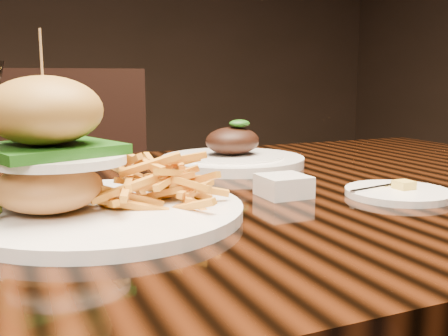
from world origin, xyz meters
name	(u,v)px	position (x,y,z in m)	size (l,w,h in m)	color
dining_table	(201,240)	(0.00, 0.00, 0.67)	(1.60, 0.90, 0.75)	black
burger_plate	(91,173)	(-0.18, -0.09, 0.81)	(0.34, 0.34, 0.23)	white
side_saucer	(398,192)	(0.25, -0.15, 0.76)	(0.15, 0.15, 0.02)	white
ramekin	(283,186)	(0.10, -0.08, 0.77)	(0.07, 0.07, 0.03)	white
far_dish	(232,157)	(0.14, 0.19, 0.77)	(0.28, 0.28, 0.09)	white
chair_far	(76,204)	(-0.07, 0.89, 0.54)	(0.53, 0.53, 0.95)	black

